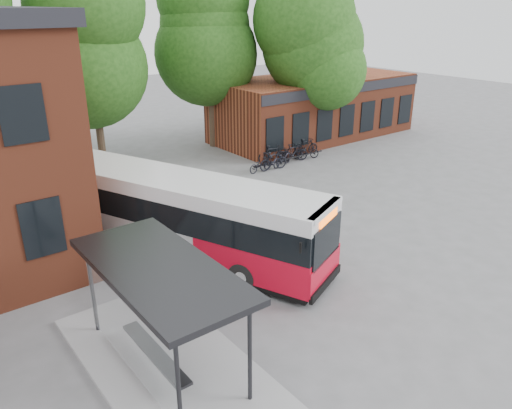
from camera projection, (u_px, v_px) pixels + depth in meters
ground at (277, 291)px, 16.09m from camera, size 100.00×100.00×0.00m
shop_row at (314, 107)px, 34.10m from camera, size 14.00×6.20×4.00m
bus_shelter at (163, 317)px, 12.26m from camera, size 3.60×7.00×2.90m
bike_rail at (289, 161)px, 28.61m from camera, size 5.20×0.10×0.38m
tree_1 at (93, 70)px, 27.18m from camera, size 7.92×7.92×10.40m
tree_2 at (210, 58)px, 30.29m from camera, size 7.92×7.92×11.00m
tree_3 at (315, 73)px, 30.51m from camera, size 7.04×7.04×9.28m
city_bus at (179, 216)px, 18.01m from camera, size 6.72×11.62×2.94m
bicycle_0 at (261, 164)px, 27.25m from camera, size 1.65×0.71×0.84m
bicycle_1 at (273, 161)px, 27.51m from camera, size 1.80×0.67×1.06m
bicycle_2 at (282, 158)px, 28.21m from camera, size 1.97×1.24×0.98m
bicycle_3 at (273, 154)px, 28.74m from camera, size 1.79×1.09×1.04m
bicycle_4 at (288, 152)px, 29.44m from camera, size 1.75×1.05×0.87m
bicycle_5 at (294, 153)px, 29.05m from camera, size 1.78×1.03×1.03m
bicycle_6 at (306, 152)px, 29.52m from camera, size 1.69×1.05×0.84m
bicycle_7 at (306, 147)px, 30.31m from camera, size 1.73×0.74×1.01m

